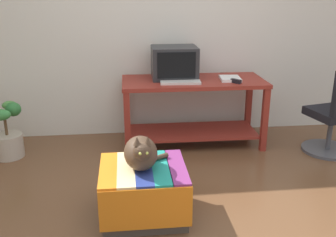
% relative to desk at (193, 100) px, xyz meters
% --- Properties ---
extents(ground_plane, '(14.00, 14.00, 0.00)m').
position_rel_desk_xyz_m(ground_plane, '(-0.35, -1.60, -0.48)').
color(ground_plane, brown).
extents(back_wall, '(8.00, 0.10, 2.60)m').
position_rel_desk_xyz_m(back_wall, '(-0.35, 0.45, 0.82)').
color(back_wall, silver).
rests_on(back_wall, ground_plane).
extents(desk, '(1.47, 0.64, 0.70)m').
position_rel_desk_xyz_m(desk, '(0.00, 0.00, 0.00)').
color(desk, maroon).
rests_on(desk, ground_plane).
extents(tv_monitor, '(0.47, 0.39, 0.33)m').
position_rel_desk_xyz_m(tv_monitor, '(-0.19, 0.10, 0.38)').
color(tv_monitor, '#28282B').
rests_on(tv_monitor, desk).
extents(keyboard, '(0.41, 0.17, 0.02)m').
position_rel_desk_xyz_m(keyboard, '(-0.16, -0.14, 0.23)').
color(keyboard, beige).
rests_on(keyboard, desk).
extents(book, '(0.22, 0.26, 0.03)m').
position_rel_desk_xyz_m(book, '(0.37, -0.05, 0.24)').
color(book, white).
rests_on(book, desk).
extents(ottoman_with_blanket, '(0.62, 0.58, 0.39)m').
position_rel_desk_xyz_m(ottoman_with_blanket, '(-0.60, -1.35, -0.28)').
color(ottoman_with_blanket, '#4C4238').
rests_on(ottoman_with_blanket, ground_plane).
extents(cat, '(0.34, 0.36, 0.29)m').
position_rel_desk_xyz_m(cat, '(-0.61, -1.37, 0.03)').
color(cat, '#473323').
rests_on(cat, ottoman_with_blanket).
extents(potted_plant, '(0.38, 0.38, 0.63)m').
position_rel_desk_xyz_m(potted_plant, '(-1.88, -0.15, -0.24)').
color(potted_plant, '#B7A893').
rests_on(potted_plant, ground_plane).
extents(office_chair, '(0.52, 0.52, 0.89)m').
position_rel_desk_xyz_m(office_chair, '(1.37, -0.43, -0.10)').
color(office_chair, '#4C4C51').
rests_on(office_chair, ground_plane).
extents(stapler, '(0.10, 0.11, 0.04)m').
position_rel_desk_xyz_m(stapler, '(0.40, -0.19, 0.24)').
color(stapler, black).
rests_on(stapler, desk).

